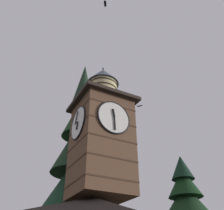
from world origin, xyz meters
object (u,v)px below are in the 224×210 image
Objects in this scene: pine_tree_behind at (77,182)px; flying_bird_low at (140,106)px; flying_bird_high at (105,3)px; clock_tower at (101,133)px.

flying_bird_low is (-5.78, 0.67, 8.19)m from pine_tree_behind.
flying_bird_high is 1.16× the size of flying_bird_low.
flying_bird_low reaches higher than clock_tower.
pine_tree_behind is at bearing -6.63° from flying_bird_low.
pine_tree_behind is at bearing -98.61° from flying_bird_high.
pine_tree_behind reaches higher than clock_tower.
clock_tower is 20.45× the size of flying_bird_low.
flying_bird_high reaches higher than flying_bird_low.
flying_bird_high reaches higher than clock_tower.
flying_bird_high reaches higher than pine_tree_behind.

